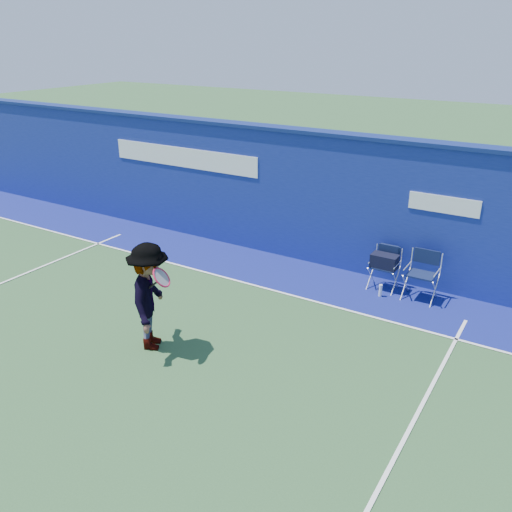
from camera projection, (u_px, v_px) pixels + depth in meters
The scene contains 8 objects.
ground at pixel (144, 351), 9.31m from camera, with size 80.00×80.00×0.00m, color #2C502B.
stadium_wall at pixel (289, 193), 12.81m from camera, with size 24.00×0.50×3.08m.
out_of_bounds_strip at pixel (265, 269), 12.54m from camera, with size 24.00×1.80×0.01m, color navy.
court_lines at pixel (166, 335), 9.78m from camera, with size 24.00×12.00×0.01m.
directors_chair_left at pixel (384, 272), 11.44m from camera, with size 0.54×0.50×0.92m.
directors_chair_right at pixel (420, 285), 11.02m from camera, with size 0.60×0.54×1.00m.
water_bottle at pixel (380, 291), 11.19m from camera, with size 0.07×0.07×0.27m, color white.
tennis_player at pixel (150, 297), 9.11m from camera, with size 1.23×1.42×1.90m.
Camera 1 is at (5.83, -5.78, 5.08)m, focal length 38.00 mm.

